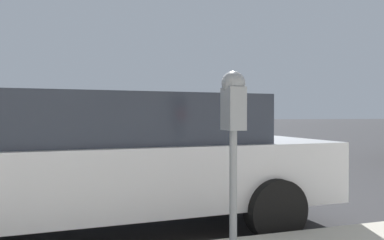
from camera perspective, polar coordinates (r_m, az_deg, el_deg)
ground_plane at (r=5.59m, az=-4.89°, el=-12.57°), size 220.00×220.00×0.00m
parking_meter at (r=2.98m, az=6.31°, el=0.77°), size 0.21×0.19×1.46m
car_silver at (r=4.26m, az=-11.43°, el=-5.83°), size 2.17×4.98×1.51m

